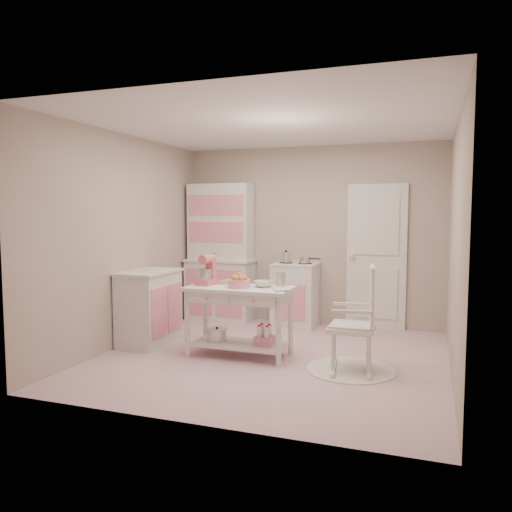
% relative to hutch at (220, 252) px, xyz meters
% --- Properties ---
extents(room_shell, '(3.84, 3.84, 2.62)m').
position_rel_hutch_xyz_m(room_shell, '(1.35, -1.66, 0.61)').
color(room_shell, '#C97E98').
rests_on(room_shell, ground).
extents(door, '(0.82, 0.05, 2.04)m').
position_rel_hutch_xyz_m(door, '(2.30, 0.21, -0.02)').
color(door, white).
rests_on(door, ground).
extents(hutch, '(1.06, 0.50, 2.08)m').
position_rel_hutch_xyz_m(hutch, '(0.00, 0.00, 0.00)').
color(hutch, white).
rests_on(hutch, ground).
extents(stove, '(0.62, 0.57, 0.92)m').
position_rel_hutch_xyz_m(stove, '(1.20, -0.05, -0.58)').
color(stove, white).
rests_on(stove, ground).
extents(base_cabinet, '(0.54, 0.84, 0.92)m').
position_rel_hutch_xyz_m(base_cabinet, '(-0.28, -1.59, -0.58)').
color(base_cabinet, white).
rests_on(base_cabinet, ground).
extents(lace_rug, '(0.92, 0.92, 0.01)m').
position_rel_hutch_xyz_m(lace_rug, '(2.27, -1.82, -1.03)').
color(lace_rug, white).
rests_on(lace_rug, ground).
extents(rocking_chair, '(0.58, 0.78, 1.10)m').
position_rel_hutch_xyz_m(rocking_chair, '(2.27, -1.82, -0.49)').
color(rocking_chair, white).
rests_on(rocking_chair, ground).
extents(work_table, '(1.20, 0.60, 0.80)m').
position_rel_hutch_xyz_m(work_table, '(0.99, -1.72, -0.64)').
color(work_table, white).
rests_on(work_table, ground).
extents(stand_mixer, '(0.23, 0.30, 0.34)m').
position_rel_hutch_xyz_m(stand_mixer, '(0.57, -1.70, -0.07)').
color(stand_mixer, '#DB5C6C').
rests_on(stand_mixer, work_table).
extents(cookie_tray, '(0.34, 0.24, 0.02)m').
position_rel_hutch_xyz_m(cookie_tray, '(0.84, -1.54, -0.23)').
color(cookie_tray, silver).
rests_on(cookie_tray, work_table).
extents(bread_basket, '(0.25, 0.25, 0.09)m').
position_rel_hutch_xyz_m(bread_basket, '(1.01, -1.77, -0.19)').
color(bread_basket, pink).
rests_on(bread_basket, work_table).
extents(mixing_bowl, '(0.22, 0.22, 0.07)m').
position_rel_hutch_xyz_m(mixing_bowl, '(1.25, -1.64, -0.21)').
color(mixing_bowl, silver).
rests_on(mixing_bowl, work_table).
extents(metal_pitcher, '(0.10, 0.10, 0.17)m').
position_rel_hutch_xyz_m(metal_pitcher, '(1.43, -1.56, -0.16)').
color(metal_pitcher, silver).
rests_on(metal_pitcher, work_table).
extents(recipe_book, '(0.23, 0.25, 0.02)m').
position_rel_hutch_xyz_m(recipe_book, '(1.44, -1.84, -0.23)').
color(recipe_book, silver).
rests_on(recipe_book, work_table).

